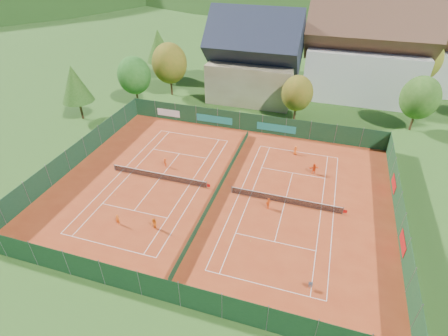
% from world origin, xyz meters
% --- Properties ---
extents(ground, '(600.00, 600.00, 0.00)m').
position_xyz_m(ground, '(0.00, 0.00, -0.02)').
color(ground, '#295219').
rests_on(ground, ground).
extents(clay_pad, '(40.00, 32.00, 0.01)m').
position_xyz_m(clay_pad, '(0.00, 0.00, 0.01)').
color(clay_pad, '#A03617').
rests_on(clay_pad, ground).
extents(court_markings_left, '(11.03, 23.83, 0.00)m').
position_xyz_m(court_markings_left, '(-8.00, 0.00, 0.01)').
color(court_markings_left, white).
rests_on(court_markings_left, ground).
extents(court_markings_right, '(11.03, 23.83, 0.00)m').
position_xyz_m(court_markings_right, '(8.00, 0.00, 0.01)').
color(court_markings_right, white).
rests_on(court_markings_right, ground).
extents(tennis_net_left, '(13.30, 0.10, 1.02)m').
position_xyz_m(tennis_net_left, '(-7.85, 0.00, 0.51)').
color(tennis_net_left, '#59595B').
rests_on(tennis_net_left, ground).
extents(tennis_net_right, '(13.30, 0.10, 1.02)m').
position_xyz_m(tennis_net_right, '(8.15, 0.00, 0.51)').
color(tennis_net_right, '#59595B').
rests_on(tennis_net_right, ground).
extents(court_divider, '(0.03, 28.80, 1.00)m').
position_xyz_m(court_divider, '(0.00, 0.00, 0.50)').
color(court_divider, '#12331B').
rests_on(court_divider, ground).
extents(fence_north, '(40.00, 0.10, 3.00)m').
position_xyz_m(fence_north, '(-0.46, 15.99, 1.47)').
color(fence_north, '#153B20').
rests_on(fence_north, ground).
extents(fence_south, '(40.00, 0.04, 3.00)m').
position_xyz_m(fence_south, '(0.00, -16.00, 1.50)').
color(fence_south, '#123319').
rests_on(fence_south, ground).
extents(fence_west, '(0.04, 32.00, 3.00)m').
position_xyz_m(fence_west, '(-20.00, 0.00, 1.50)').
color(fence_west, '#153A22').
rests_on(fence_west, ground).
extents(fence_east, '(0.09, 32.00, 3.00)m').
position_xyz_m(fence_east, '(20.00, 0.05, 1.48)').
color(fence_east, '#153A1D').
rests_on(fence_east, ground).
extents(chalet, '(16.20, 12.00, 16.00)m').
position_xyz_m(chalet, '(-3.00, 30.00, 6.62)').
color(chalet, tan).
rests_on(chalet, ground).
extents(hotel_block_a, '(21.60, 11.00, 17.25)m').
position_xyz_m(hotel_block_a, '(16.00, 36.00, 7.38)').
color(hotel_block_a, silver).
rests_on(hotel_block_a, ground).
extents(hotel_block_b, '(17.28, 10.00, 15.50)m').
position_xyz_m(hotel_block_b, '(30.00, 44.00, 6.62)').
color(hotel_block_b, silver).
rests_on(hotel_block_b, ground).
extents(tree_west_front, '(5.72, 5.72, 8.69)m').
position_xyz_m(tree_west_front, '(-22.00, 20.00, 5.39)').
color(tree_west_front, '#4A331A').
rests_on(tree_west_front, ground).
extents(tree_west_mid, '(6.44, 6.44, 9.78)m').
position_xyz_m(tree_west_mid, '(-18.00, 26.00, 6.07)').
color(tree_west_mid, '#442818').
rests_on(tree_west_mid, ground).
extents(tree_west_back, '(5.60, 5.60, 10.00)m').
position_xyz_m(tree_west_back, '(-24.00, 34.00, 6.74)').
color(tree_west_back, '#4B301B').
rests_on(tree_west_back, ground).
extents(tree_center, '(5.01, 5.01, 7.60)m').
position_xyz_m(tree_center, '(6.00, 22.00, 4.72)').
color(tree_center, '#4E341C').
rests_on(tree_center, ground).
extents(tree_east_front, '(5.72, 5.72, 8.69)m').
position_xyz_m(tree_east_front, '(24.00, 24.00, 5.39)').
color(tree_east_front, '#4E321C').
rests_on(tree_east_front, ground).
extents(tree_west_side, '(5.04, 5.04, 9.00)m').
position_xyz_m(tree_west_side, '(-28.00, 12.00, 6.06)').
color(tree_west_side, '#462B19').
rests_on(tree_west_side, ground).
extents(tree_east_back, '(7.15, 7.15, 10.86)m').
position_xyz_m(tree_east_back, '(26.00, 40.00, 6.74)').
color(tree_east_back, '#462919').
rests_on(tree_east_back, ground).
extents(mountain_backdrop, '(820.00, 530.00, 242.00)m').
position_xyz_m(mountain_backdrop, '(28.54, 233.48, -39.64)').
color(mountain_backdrop, black).
rests_on(mountain_backdrop, ground).
extents(ball_hopper, '(0.34, 0.34, 0.80)m').
position_xyz_m(ball_hopper, '(11.98, -11.04, 0.56)').
color(ball_hopper, slate).
rests_on(ball_hopper, ground).
extents(loose_ball_0, '(0.07, 0.07, 0.07)m').
position_xyz_m(loose_ball_0, '(-11.54, -4.60, 0.03)').
color(loose_ball_0, '#CCD833').
rests_on(loose_ball_0, ground).
extents(loose_ball_1, '(0.07, 0.07, 0.07)m').
position_xyz_m(loose_ball_1, '(5.66, -7.05, 0.03)').
color(loose_ball_1, '#CCD833').
rests_on(loose_ball_1, ground).
extents(loose_ball_2, '(0.07, 0.07, 0.07)m').
position_xyz_m(loose_ball_2, '(2.25, 5.10, 0.03)').
color(loose_ball_2, '#CCD833').
rests_on(loose_ball_2, ground).
extents(player_left_near, '(0.49, 0.34, 1.31)m').
position_xyz_m(player_left_near, '(-8.46, -8.86, 0.65)').
color(player_left_near, orange).
rests_on(player_left_near, ground).
extents(player_left_mid, '(0.91, 0.84, 1.49)m').
position_xyz_m(player_left_mid, '(-4.40, -8.40, 0.75)').
color(player_left_mid, orange).
rests_on(player_left_mid, ground).
extents(player_left_far, '(0.93, 0.83, 1.25)m').
position_xyz_m(player_left_far, '(-8.46, 2.89, 0.62)').
color(player_left_far, '#DF4513').
rests_on(player_left_far, ground).
extents(player_right_near, '(0.74, 0.90, 1.43)m').
position_xyz_m(player_right_near, '(6.31, -1.48, 0.71)').
color(player_right_near, '#F35B15').
rests_on(player_right_near, ground).
extents(player_right_far_a, '(0.69, 0.52, 1.29)m').
position_xyz_m(player_right_far_a, '(7.66, 11.12, 0.64)').
color(player_right_far_a, '#F65E15').
rests_on(player_right_far_a, ground).
extents(player_right_far_b, '(1.46, 0.93, 1.51)m').
position_xyz_m(player_right_far_b, '(10.59, 7.12, 0.75)').
color(player_right_far_b, '#FA5116').
rests_on(player_right_far_b, ground).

